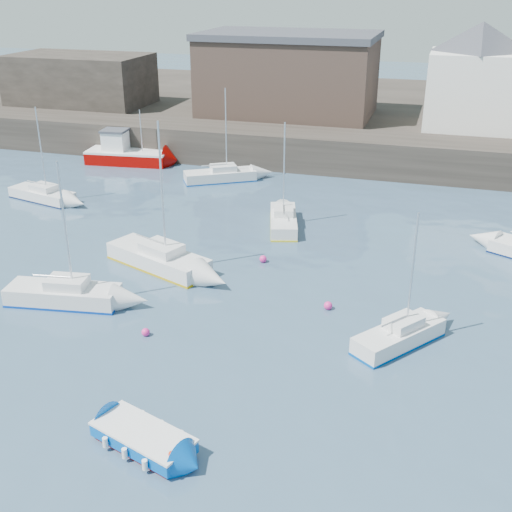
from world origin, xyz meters
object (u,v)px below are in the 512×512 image
(blue_dinghy, at_px, (143,438))
(sailboat_f, at_px, (283,220))
(buoy_mid, at_px, (328,309))
(sailboat_a, at_px, (64,294))
(sailboat_c, at_px, (399,335))
(fishing_boat, at_px, (125,153))
(sailboat_b, at_px, (159,258))
(buoy_near, at_px, (146,335))
(sailboat_h, at_px, (220,175))
(buoy_far, at_px, (263,262))
(sailboat_e, at_px, (43,194))

(blue_dinghy, distance_m, sailboat_f, 22.36)
(sailboat_f, xyz_separation_m, buoy_mid, (4.97, -10.37, -0.48))
(sailboat_a, distance_m, buoy_mid, 13.38)
(sailboat_c, bearing_deg, fishing_boat, 137.28)
(blue_dinghy, height_order, buoy_mid, blue_dinghy)
(sailboat_b, bearing_deg, buoy_near, -70.27)
(sailboat_b, bearing_deg, fishing_boat, 121.83)
(sailboat_c, bearing_deg, blue_dinghy, -129.98)
(fishing_boat, distance_m, sailboat_h, 10.16)
(sailboat_h, xyz_separation_m, buoy_far, (7.69, -14.29, -0.48))
(buoy_far, bearing_deg, sailboat_e, 162.15)
(fishing_boat, bearing_deg, buoy_near, -61.19)
(sailboat_b, relative_size, sailboat_e, 1.23)
(fishing_boat, relative_size, buoy_mid, 17.32)
(sailboat_e, distance_m, sailboat_h, 13.76)
(buoy_near, height_order, buoy_far, buoy_far)
(fishing_boat, bearing_deg, sailboat_a, -69.58)
(sailboat_a, distance_m, buoy_near, 5.64)
(sailboat_e, bearing_deg, buoy_mid, -24.32)
(sailboat_b, xyz_separation_m, buoy_near, (2.56, -7.14, -0.55))
(sailboat_a, bearing_deg, buoy_mid, 13.95)
(sailboat_e, bearing_deg, buoy_far, -17.85)
(buoy_near, distance_m, buoy_far, 9.95)
(blue_dinghy, relative_size, buoy_mid, 9.69)
(sailboat_f, height_order, buoy_near, sailboat_f)
(sailboat_a, relative_size, buoy_near, 19.25)
(fishing_boat, relative_size, sailboat_a, 1.00)
(buoy_near, bearing_deg, sailboat_h, 101.29)
(buoy_mid, bearing_deg, sailboat_a, -166.05)
(buoy_mid, bearing_deg, buoy_far, 135.89)
(sailboat_h, height_order, buoy_mid, sailboat_h)
(sailboat_a, xyz_separation_m, sailboat_c, (16.67, 0.82, -0.05))
(sailboat_e, xyz_separation_m, sailboat_f, (18.41, -0.20, 0.03))
(fishing_boat, distance_m, sailboat_f, 20.49)
(fishing_boat, height_order, buoy_far, fishing_boat)
(blue_dinghy, bearing_deg, buoy_mid, 70.08)
(sailboat_c, relative_size, buoy_near, 16.12)
(sailboat_e, bearing_deg, fishing_boat, 83.69)
(sailboat_f, bearing_deg, sailboat_h, 131.20)
(blue_dinghy, relative_size, buoy_far, 9.67)
(sailboat_h, xyz_separation_m, buoy_near, (4.75, -23.79, -0.48))
(fishing_boat, height_order, sailboat_b, sailboat_b)
(sailboat_h, xyz_separation_m, buoy_mid, (12.38, -18.83, -0.48))
(sailboat_b, bearing_deg, sailboat_a, -117.18)
(fishing_boat, xyz_separation_m, sailboat_e, (-1.21, -10.92, -0.47))
(buoy_near, bearing_deg, sailboat_b, 109.73)
(sailboat_h, relative_size, buoy_near, 19.01)
(sailboat_b, height_order, buoy_far, sailboat_b)
(buoy_near, bearing_deg, sailboat_c, 12.71)
(blue_dinghy, distance_m, buoy_near, 7.77)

